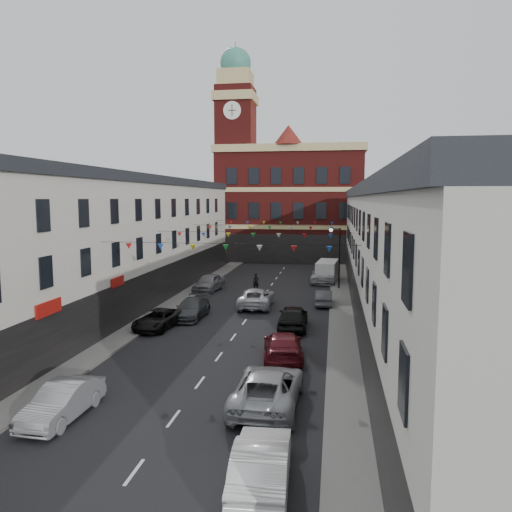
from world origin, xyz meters
The scene contains 22 objects.
ground centered at (0.00, 0.00, 0.00)m, with size 160.00×160.00×0.00m, color black.
pavement_left centered at (-6.90, 2.00, 0.07)m, with size 1.80×64.00×0.15m, color #605E5B.
pavement_right centered at (6.90, 2.00, 0.07)m, with size 1.80×64.00×0.15m, color #605E5B.
terrace_left centered at (-11.78, 1.00, 5.35)m, with size 8.40×56.00×10.70m.
terrace_right centered at (11.78, 1.00, 4.85)m, with size 8.40×56.00×9.70m.
civic_building centered at (0.00, 37.95, 8.14)m, with size 20.60×13.30×18.50m.
clock_tower centered at (-7.50, 35.00, 14.93)m, with size 5.60×5.60×30.00m.
distant_hill centered at (-4.00, 62.00, 5.00)m, with size 40.00×14.00×10.00m, color #2B4922.
street_lamp centered at (6.55, 14.00, 3.90)m, with size 1.10×0.36×6.00m.
car_left_b centered at (-4.40, -16.68, 0.73)m, with size 1.54×4.40×1.45m, color #93959A.
car_left_c centered at (-5.50, -2.70, 0.64)m, with size 2.13×4.61×1.28m, color black.
car_left_d centered at (-4.10, 0.56, 0.71)m, with size 2.00×4.91×1.42m, color #3C3F43.
car_left_e centered at (-5.50, 11.26, 0.83)m, with size 1.95×4.86×1.66m, color gray.
car_right_a centered at (4.21, -20.22, 0.79)m, with size 1.66×4.77×1.57m, color white.
car_right_b centered at (3.60, -14.22, 0.82)m, with size 2.71×5.87×1.63m, color #9B9DA3.
car_right_c centered at (3.60, -7.90, 0.76)m, with size 2.13×5.23×1.52m, color maroon.
car_right_d centered at (3.60, -1.29, 0.82)m, with size 1.93×4.79×1.63m, color black.
car_right_e centered at (5.50, 6.52, 0.64)m, with size 1.35×3.86×1.27m, color #47494E.
car_right_f centered at (5.16, 17.76, 0.75)m, with size 2.48×5.37×1.49m, color silver.
moving_car centered at (0.08, 5.07, 0.77)m, with size 2.57×5.57×1.55m, color silver.
white_van centered at (5.60, 18.28, 1.13)m, with size 1.96×5.09×2.25m, color silver.
pedestrian centered at (-1.11, 12.39, 0.82)m, with size 0.60×0.39×1.64m, color black.
Camera 1 is at (6.28, -34.44, 8.83)m, focal length 35.00 mm.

